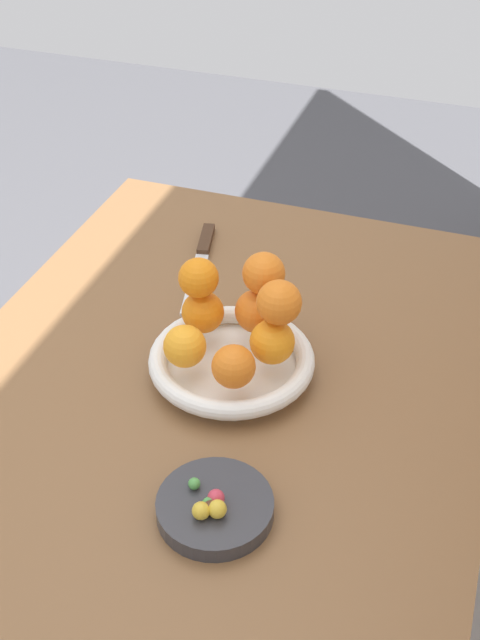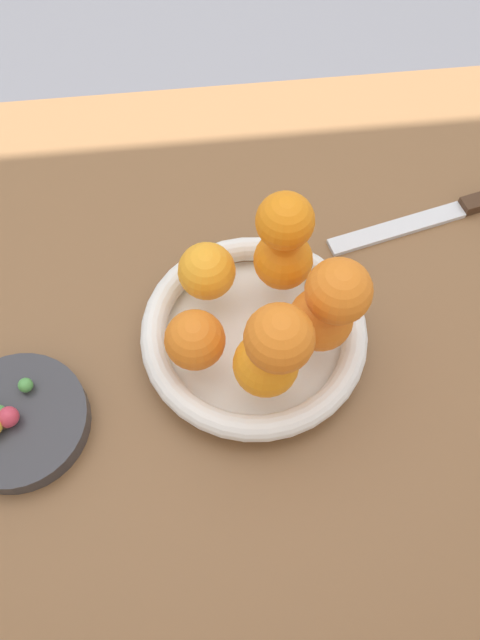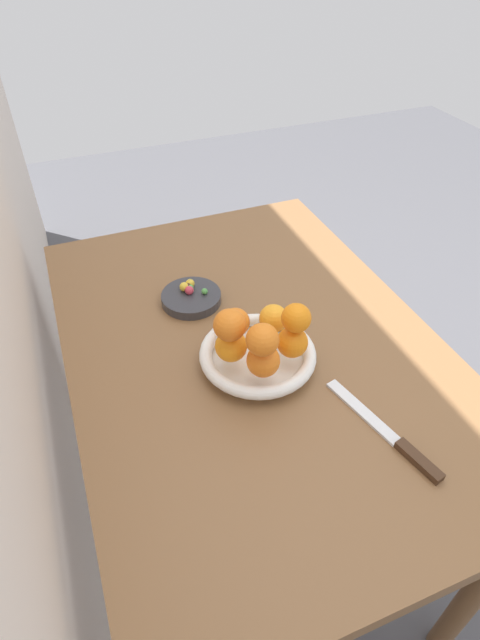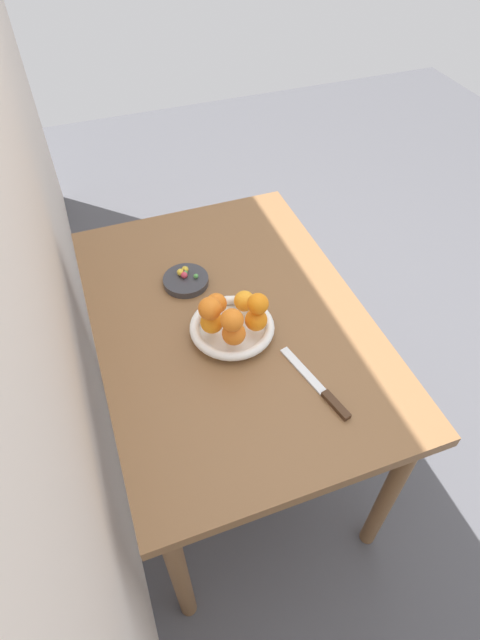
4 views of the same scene
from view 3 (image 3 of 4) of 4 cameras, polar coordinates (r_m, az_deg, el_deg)
name	(u,v)px [view 3 (image 3 of 4)]	position (r m, az deg, el deg)	size (l,w,h in m)	color
ground_plane	(249,517)	(1.65, 1.01, -21.58)	(6.00, 6.00, 0.00)	#4C4C51
dining_table	(252,371)	(1.12, 1.40, -5.86)	(1.10, 0.76, 0.74)	brown
fruit_bowl	(258,355)	(1.00, 2.03, -4.07)	(0.23, 0.23, 0.04)	white
candy_dish	(191,298)	(1.16, -5.58, 2.54)	(0.14, 0.14, 0.02)	#333338
orange_0	(235,321)	(1.00, -0.58, -0.17)	(0.06, 0.06, 0.06)	orange
orange_1	(231,346)	(0.94, -1.03, -2.99)	(0.06, 0.06, 0.06)	orange
orange_2	(263,361)	(0.92, 2.67, -4.66)	(0.06, 0.06, 0.06)	orange
orange_3	(292,342)	(0.96, 5.99, -2.54)	(0.06, 0.06, 0.06)	orange
orange_4	(273,318)	(1.01, 3.84, 0.18)	(0.06, 0.06, 0.06)	orange
orange_5	(230,325)	(0.90, -1.19, -0.59)	(0.06, 0.06, 0.06)	orange
orange_6	(262,340)	(0.87, 2.58, -2.27)	(0.06, 0.06, 0.06)	orange
orange_7	(296,318)	(0.92, 6.44, 0.22)	(0.06, 0.06, 0.06)	orange
candy_ball_0	(189,290)	(1.15, -5.81, 3.41)	(0.02, 0.02, 0.02)	#C6384C
candy_ball_1	(187,290)	(1.15, -6.05, 3.40)	(0.01, 0.01, 0.01)	#472819
candy_ball_2	(190,288)	(1.16, -5.72, 3.68)	(0.02, 0.02, 0.02)	#4C9947
candy_ball_3	(205,291)	(1.14, -4.07, 3.29)	(0.01, 0.01, 0.01)	#4C9947
candy_ball_4	(190,283)	(1.17, -5.72, 4.18)	(0.02, 0.02, 0.02)	gold
candy_ball_5	(189,290)	(1.15, -5.89, 3.38)	(0.02, 0.02, 0.02)	#C6384C
candy_ball_6	(184,287)	(1.16, -6.39, 3.79)	(0.02, 0.02, 0.02)	gold
candy_ball_7	(188,287)	(1.16, -5.95, 3.79)	(0.02, 0.02, 0.02)	#472819
knife	(391,436)	(0.93, 16.86, -12.58)	(0.26, 0.08, 0.01)	#3F2819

